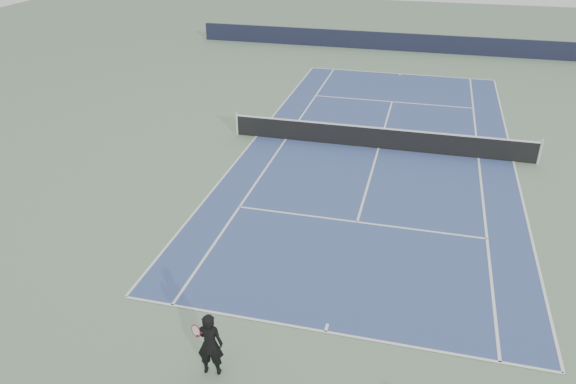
# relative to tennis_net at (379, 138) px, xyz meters

# --- Properties ---
(ground) EXTENTS (80.00, 80.00, 0.00)m
(ground) POSITION_rel_tennis_net_xyz_m (0.00, 0.00, -0.50)
(ground) COLOR slate
(court_surface) EXTENTS (10.97, 23.77, 0.01)m
(court_surface) POSITION_rel_tennis_net_xyz_m (0.00, 0.00, -0.50)
(court_surface) COLOR #354A7E
(court_surface) RESTS_ON ground
(tennis_net) EXTENTS (12.90, 0.10, 1.07)m
(tennis_net) POSITION_rel_tennis_net_xyz_m (0.00, 0.00, 0.00)
(tennis_net) COLOR silver
(tennis_net) RESTS_ON ground
(windscreen_far) EXTENTS (30.00, 0.25, 1.20)m
(windscreen_far) POSITION_rel_tennis_net_xyz_m (0.00, 17.88, 0.10)
(windscreen_far) COLOR black
(windscreen_far) RESTS_ON ground
(tennis_player) EXTENTS (0.79, 0.53, 1.64)m
(tennis_player) POSITION_rel_tennis_net_xyz_m (-2.24, -13.81, 0.32)
(tennis_player) COLOR black
(tennis_player) RESTS_ON ground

